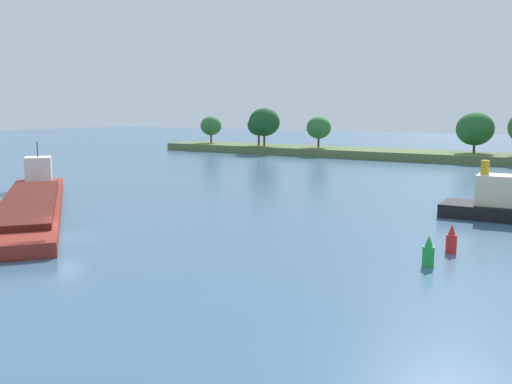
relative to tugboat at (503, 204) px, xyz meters
name	(u,v)px	position (x,y,z in m)	size (l,w,h in m)	color
ground_plane	(65,238)	(-25.37, -25.16, -1.26)	(400.00, 400.00, 0.00)	#3D607F
treeline_island	(373,143)	(-32.63, 53.03, 1.57)	(98.12, 11.98, 9.60)	#566B3D
tugboat	(503,204)	(0.00, 0.00, 0.00)	(9.99, 4.93, 4.97)	black
cargo_barge	(31,201)	(-37.33, -19.49, -0.41)	(30.92, 26.20, 5.62)	maroon
channel_buoy_red	(451,241)	(-0.71, -14.20, -0.45)	(0.70, 0.70, 1.90)	red
channel_buoy_green	(428,253)	(-1.03, -18.23, -0.45)	(0.70, 0.70, 1.90)	green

